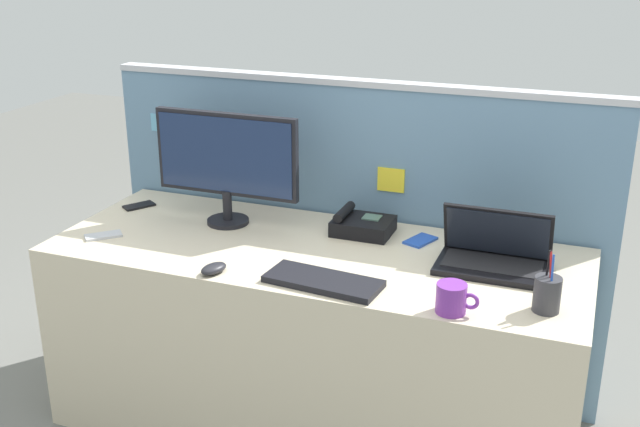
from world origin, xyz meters
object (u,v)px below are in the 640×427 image
(computer_mouse_right_hand, at_px, (214,268))
(cell_phone_blue_case, at_px, (420,240))
(pen_cup, at_px, (547,294))
(laptop, at_px, (494,253))
(cell_phone_black_slab, at_px, (139,206))
(keyboard_main, at_px, (323,281))
(desktop_monitor, at_px, (226,159))
(coffee_mug, at_px, (452,298))
(cell_phone_silver_slab, at_px, (103,236))
(desk_phone, at_px, (362,225))

(computer_mouse_right_hand, height_order, cell_phone_blue_case, computer_mouse_right_hand)
(computer_mouse_right_hand, distance_m, pen_cup, 1.07)
(computer_mouse_right_hand, bearing_deg, pen_cup, 24.91)
(computer_mouse_right_hand, xyz_separation_m, pen_cup, (1.06, 0.11, 0.04))
(laptop, height_order, cell_phone_black_slab, laptop)
(laptop, distance_m, keyboard_main, 0.59)
(cell_phone_black_slab, bearing_deg, desktop_monitor, 29.49)
(cell_phone_blue_case, xyz_separation_m, coffee_mug, (0.22, -0.51, 0.04))
(desktop_monitor, relative_size, cell_phone_blue_case, 4.66)
(keyboard_main, height_order, cell_phone_black_slab, keyboard_main)
(desktop_monitor, relative_size, coffee_mug, 4.47)
(keyboard_main, xyz_separation_m, cell_phone_silver_slab, (-0.91, 0.09, -0.01))
(pen_cup, height_order, cell_phone_silver_slab, pen_cup)
(laptop, height_order, cell_phone_blue_case, laptop)
(desk_phone, distance_m, pen_cup, 0.82)
(cell_phone_blue_case, height_order, coffee_mug, coffee_mug)
(cell_phone_black_slab, bearing_deg, coffee_mug, 14.77)
(laptop, relative_size, coffee_mug, 2.83)
(computer_mouse_right_hand, distance_m, cell_phone_black_slab, 0.76)
(laptop, relative_size, computer_mouse_right_hand, 3.67)
(computer_mouse_right_hand, xyz_separation_m, coffee_mug, (0.80, 0.00, 0.03))
(laptop, xyz_separation_m, keyboard_main, (-0.49, -0.33, -0.04))
(computer_mouse_right_hand, bearing_deg, coffee_mug, 19.09)
(keyboard_main, xyz_separation_m, coffee_mug, (0.42, -0.04, 0.03))
(computer_mouse_right_hand, relative_size, cell_phone_silver_slab, 0.75)
(coffee_mug, bearing_deg, pen_cup, 22.61)
(pen_cup, xyz_separation_m, coffee_mug, (-0.26, -0.11, -0.01))
(pen_cup, distance_m, cell_phone_silver_slab, 1.60)
(pen_cup, bearing_deg, desk_phone, 150.38)
(keyboard_main, height_order, cell_phone_silver_slab, keyboard_main)
(desk_phone, relative_size, keyboard_main, 0.57)
(keyboard_main, bearing_deg, cell_phone_black_slab, 162.08)
(cell_phone_blue_case, bearing_deg, cell_phone_silver_slab, -140.25)
(coffee_mug, bearing_deg, desk_phone, 131.11)
(cell_phone_blue_case, relative_size, cell_phone_black_slab, 1.00)
(pen_cup, distance_m, cell_phone_blue_case, 0.63)
(laptop, distance_m, computer_mouse_right_hand, 0.94)
(computer_mouse_right_hand, bearing_deg, desk_phone, 74.78)
(laptop, relative_size, keyboard_main, 0.97)
(laptop, xyz_separation_m, desk_phone, (-0.51, 0.14, -0.02))
(desktop_monitor, height_order, laptop, desktop_monitor)
(laptop, distance_m, cell_phone_blue_case, 0.32)
(cell_phone_black_slab, relative_size, coffee_mug, 0.96)
(desktop_monitor, bearing_deg, cell_phone_black_slab, 176.32)
(keyboard_main, distance_m, coffee_mug, 0.43)
(coffee_mug, bearing_deg, laptop, 80.25)
(keyboard_main, distance_m, cell_phone_silver_slab, 0.91)
(coffee_mug, bearing_deg, keyboard_main, 174.13)
(desk_phone, bearing_deg, desktop_monitor, -171.59)
(pen_cup, relative_size, cell_phone_blue_case, 1.55)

